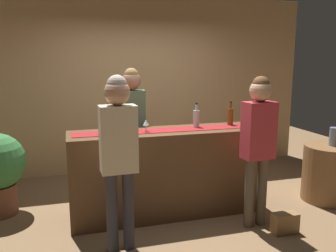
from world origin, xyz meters
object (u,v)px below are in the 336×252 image
object	(u,v)px
wine_bottle_amber	(230,116)
bartender	(132,119)
wine_glass_near_customer	(146,123)
handbag	(285,223)
customer_sipping	(258,136)
round_side_table	(329,173)
wine_bottle_clear	(196,118)
customer_browsing	(119,145)
vase_on_side_table	(334,137)
wine_glass_mid_counter	(133,124)

from	to	relation	value
wine_bottle_amber	bartender	bearing A→B (deg)	157.43
wine_glass_near_customer	handbag	bearing A→B (deg)	-31.33
bartender	wine_glass_near_customer	bearing A→B (deg)	100.86
customer_sipping	round_side_table	size ratio (longest dim) A/B	2.27
wine_bottle_clear	customer_browsing	distance (m)	1.32
vase_on_side_table	round_side_table	bearing A→B (deg)	-169.43
wine_glass_mid_counter	handbag	distance (m)	1.98
round_side_table	vase_on_side_table	size ratio (longest dim) A/B	3.08
wine_bottle_amber	bartender	xyz separation A→B (m)	(-1.17, 0.49, -0.06)
round_side_table	customer_sipping	bearing A→B (deg)	-163.77
wine_glass_mid_counter	customer_browsing	bearing A→B (deg)	-111.81
wine_glass_near_customer	handbag	world-z (taller)	wine_glass_near_customer
wine_bottle_clear	round_side_table	size ratio (longest dim) A/B	0.41
bartender	handbag	bearing A→B (deg)	140.52
customer_browsing	round_side_table	xyz separation A→B (m)	(2.85, 0.48, -0.69)
bartender	customer_sipping	distance (m)	1.66
wine_glass_mid_counter	handbag	world-z (taller)	wine_glass_mid_counter
wine_glass_near_customer	round_side_table	xyz separation A→B (m)	(2.44, -0.18, -0.76)
bartender	handbag	xyz separation A→B (m)	(1.39, -1.43, -0.98)
wine_bottle_amber	round_side_table	xyz separation A→B (m)	(1.32, -0.31, -0.77)
wine_bottle_amber	wine_glass_near_customer	size ratio (longest dim) A/B	2.10
customer_sipping	vase_on_side_table	distance (m)	1.42
vase_on_side_table	bartender	bearing A→B (deg)	162.73
wine_bottle_clear	wine_bottle_amber	xyz separation A→B (m)	(0.47, 0.02, 0.00)
customer_sipping	bartender	bearing A→B (deg)	130.72
wine_bottle_amber	round_side_table	distance (m)	1.56
wine_bottle_amber	vase_on_side_table	size ratio (longest dim) A/B	1.26
wine_bottle_amber	bartender	world-z (taller)	bartender
wine_glass_near_customer	round_side_table	bearing A→B (deg)	-4.15
wine_bottle_clear	customer_sipping	size ratio (longest dim) A/B	0.18
vase_on_side_table	wine_bottle_amber	bearing A→B (deg)	167.56
wine_glass_near_customer	wine_glass_mid_counter	xyz separation A→B (m)	(-0.16, -0.03, 0.00)
wine_glass_mid_counter	vase_on_side_table	world-z (taller)	wine_glass_mid_counter
wine_glass_near_customer	customer_sipping	xyz separation A→B (m)	(1.12, -0.56, -0.10)
round_side_table	handbag	bearing A→B (deg)	-149.79
vase_on_side_table	handbag	world-z (taller)	vase_on_side_table
wine_glass_mid_counter	round_side_table	distance (m)	2.71
round_side_table	vase_on_side_table	distance (m)	0.49
wine_bottle_clear	round_side_table	bearing A→B (deg)	-9.10
wine_bottle_amber	wine_glass_mid_counter	world-z (taller)	wine_bottle_amber
round_side_table	handbag	distance (m)	1.30
vase_on_side_table	wine_glass_near_customer	bearing A→B (deg)	176.08
wine_glass_mid_counter	customer_sipping	bearing A→B (deg)	-22.66
wine_glass_near_customer	bartender	distance (m)	0.62
round_side_table	wine_bottle_amber	bearing A→B (deg)	166.90
wine_bottle_amber	wine_glass_near_customer	bearing A→B (deg)	-173.40
wine_bottle_clear	handbag	bearing A→B (deg)	-53.43
bartender	handbag	world-z (taller)	bartender
round_side_table	vase_on_side_table	bearing A→B (deg)	10.57
vase_on_side_table	handbag	bearing A→B (deg)	-150.38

